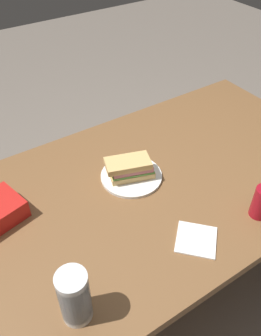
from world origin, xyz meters
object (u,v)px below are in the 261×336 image
at_px(sandwich, 130,168).
at_px(plastic_cup_stack, 75,297).
at_px(dining_table, 141,203).
at_px(paper_plate, 131,176).

distance_m(sandwich, plastic_cup_stack, 0.57).
height_order(dining_table, paper_plate, paper_plate).
bearing_deg(plastic_cup_stack, sandwich, -137.77).
relative_size(paper_plate, sandwich, 1.19).
distance_m(dining_table, plastic_cup_stack, 0.56).
height_order(dining_table, plastic_cup_stack, plastic_cup_stack).
bearing_deg(dining_table, paper_plate, -86.70).
distance_m(dining_table, sandwich, 0.15).
xyz_separation_m(paper_plate, plastic_cup_stack, (0.42, 0.38, 0.09)).
relative_size(dining_table, sandwich, 8.83).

